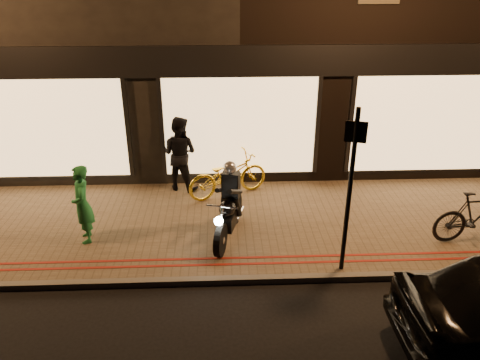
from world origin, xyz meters
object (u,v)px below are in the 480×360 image
sign_post (350,185)px  bicycle_gold (228,175)px  motorcycle (229,209)px  person_green (82,204)px

sign_post → bicycle_gold: size_ratio=1.52×
motorcycle → person_green: motorcycle is taller
motorcycle → bicycle_gold: (0.01, 1.85, -0.10)m
person_green → sign_post: bearing=59.4°
motorcycle → person_green: 2.84m
sign_post → motorcycle: bearing=149.2°
motorcycle → bicycle_gold: motorcycle is taller
motorcycle → person_green: (-2.83, -0.02, 0.18)m
bicycle_gold → person_green: (-2.85, -1.87, 0.27)m
sign_post → person_green: bearing=166.3°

